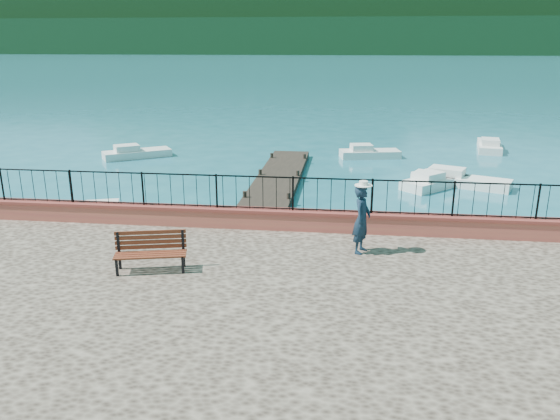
% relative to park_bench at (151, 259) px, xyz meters
% --- Properties ---
extents(ground, '(2000.00, 2000.00, 0.00)m').
position_rel_park_bench_xyz_m(ground, '(3.31, -0.37, -1.48)').
color(ground, '#19596B').
rests_on(ground, ground).
extents(parapet, '(28.00, 0.46, 0.58)m').
position_rel_park_bench_xyz_m(parapet, '(3.31, 3.33, 0.01)').
color(parapet, '#AF563F').
rests_on(parapet, promenade).
extents(railing, '(27.00, 0.05, 0.95)m').
position_rel_park_bench_xyz_m(railing, '(3.31, 3.33, 0.77)').
color(railing, black).
rests_on(railing, parapet).
extents(dock, '(2.00, 16.00, 0.30)m').
position_rel_park_bench_xyz_m(dock, '(1.31, 11.63, -1.33)').
color(dock, '#2D231C').
rests_on(dock, ground).
extents(far_forest, '(900.00, 60.00, 18.00)m').
position_rel_park_bench_xyz_m(far_forest, '(3.31, 299.63, 7.52)').
color(far_forest, black).
rests_on(far_forest, ground).
extents(foothills, '(900.00, 120.00, 44.00)m').
position_rel_park_bench_xyz_m(foothills, '(3.31, 359.63, 20.52)').
color(foothills, black).
rests_on(foothills, ground).
extents(park_bench, '(1.74, 0.91, 0.92)m').
position_rel_park_bench_xyz_m(park_bench, '(0.00, 0.00, 0.00)').
color(park_bench, black).
rests_on(park_bench, promenade).
extents(person, '(0.60, 0.74, 1.76)m').
position_rel_park_bench_xyz_m(person, '(4.91, 1.79, 0.60)').
color(person, '#102232').
rests_on(person, promenade).
extents(hat, '(0.44, 0.44, 0.12)m').
position_rel_park_bench_xyz_m(hat, '(4.91, 1.79, 1.53)').
color(hat, white).
rests_on(hat, person).
extents(boat_0, '(3.60, 2.32, 0.80)m').
position_rel_park_bench_xyz_m(boat_0, '(-3.83, 6.77, -1.08)').
color(boat_0, silver).
rests_on(boat_0, ground).
extents(boat_1, '(4.52, 2.90, 0.80)m').
position_rel_park_bench_xyz_m(boat_1, '(9.75, 13.86, -1.08)').
color(boat_1, white).
rests_on(boat_1, ground).
extents(boat_2, '(3.38, 3.35, 0.80)m').
position_rel_park_bench_xyz_m(boat_2, '(8.53, 13.45, -1.08)').
color(boat_2, white).
rests_on(boat_2, ground).
extents(boat_3, '(3.84, 3.16, 0.80)m').
position_rel_park_bench_xyz_m(boat_3, '(-7.45, 18.15, -1.08)').
color(boat_3, silver).
rests_on(boat_3, ground).
extents(boat_4, '(3.54, 1.94, 0.80)m').
position_rel_park_bench_xyz_m(boat_4, '(5.79, 19.79, -1.08)').
color(boat_4, silver).
rests_on(boat_4, ground).
extents(boat_5, '(2.00, 4.11, 0.80)m').
position_rel_park_bench_xyz_m(boat_5, '(13.17, 23.10, -1.08)').
color(boat_5, silver).
rests_on(boat_5, ground).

